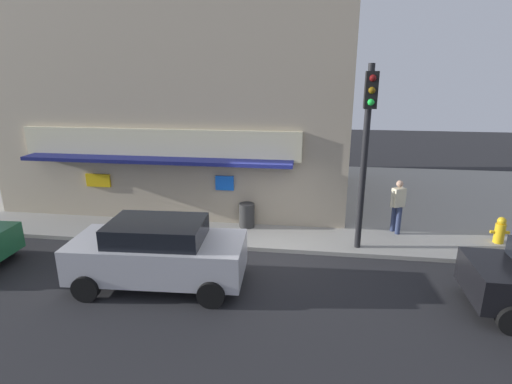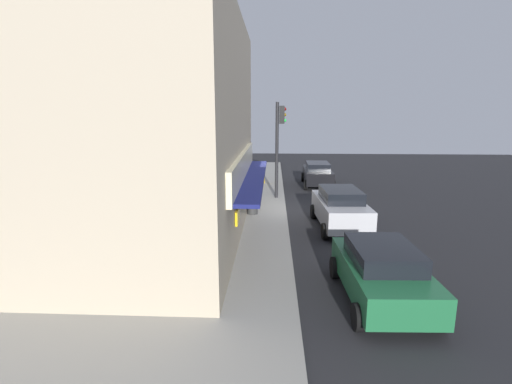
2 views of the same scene
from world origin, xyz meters
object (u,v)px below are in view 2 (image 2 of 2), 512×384
trash_can (252,205)px  parked_car_black (317,174)px  fire_hydrant (262,177)px  pedestrian (254,176)px  parked_car_silver (340,208)px  parked_car_green (382,272)px  traffic_light (279,137)px

trash_can → parked_car_black: bearing=-26.8°
fire_hydrant → trash_can: bearing=178.2°
pedestrian → parked_car_silver: bearing=-148.4°
trash_can → parked_car_silver: bearing=-112.8°
fire_hydrant → trash_can: (-7.84, 0.25, 0.01)m
trash_can → parked_car_silver: 4.15m
parked_car_green → parked_car_silver: bearing=-0.1°
fire_hydrant → pedestrian: bearing=172.2°
trash_can → fire_hydrant: bearing=-1.8°
traffic_light → fire_hydrant: (4.31, 1.01, -2.96)m
parked_car_silver → pedestrian: bearing=31.6°
parked_car_black → parked_car_green: size_ratio=1.07×
trash_can → parked_car_green: size_ratio=0.20×
pedestrian → parked_car_silver: size_ratio=0.41×
traffic_light → trash_can: traffic_light is taller
pedestrian → parked_car_silver: pedestrian is taller
traffic_light → parked_car_silver: 6.29m
parked_car_black → parked_car_silver: 9.35m
pedestrian → traffic_light: bearing=-133.1°
fire_hydrant → pedestrian: (-2.98, 0.41, 0.56)m
pedestrian → parked_car_black: (2.89, -4.08, -0.27)m
fire_hydrant → parked_car_black: (-0.09, -3.67, 0.29)m
traffic_light → parked_car_green: traffic_light is taller
traffic_light → trash_can: size_ratio=6.46×
trash_can → parked_car_black: (7.74, -3.91, 0.28)m
trash_can → parked_car_silver: size_ratio=0.19×
trash_can → pedestrian: pedestrian is taller
trash_can → parked_car_black: size_ratio=0.19×
parked_car_silver → parked_car_green: 6.37m
traffic_light → parked_car_black: size_ratio=1.23×
fire_hydrant → parked_car_black: 3.68m
fire_hydrant → parked_car_green: bearing=-167.3°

